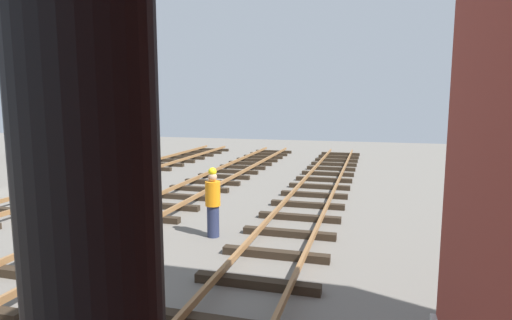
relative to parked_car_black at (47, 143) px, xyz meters
name	(u,v)px	position (x,y,z in m)	size (l,w,h in m)	color
parked_car_black	(47,143)	(0.00, 0.00, 0.00)	(4.20, 2.04, 1.76)	black
utility_pole_far	(93,89)	(2.44, 1.72, 3.47)	(1.80, 0.24, 8.36)	brown
track_worker_foreground	(213,203)	(16.45, -12.51, 0.03)	(0.40, 0.40, 1.87)	#262D4C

